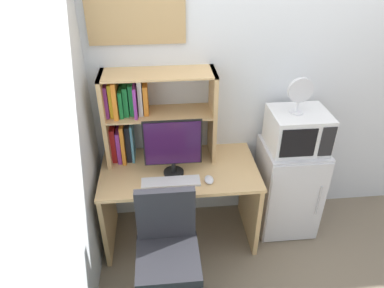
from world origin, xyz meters
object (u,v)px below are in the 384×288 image
mini_fridge (287,187)px  desk_fan (300,93)px  desk_chair (168,259)px  hutch_bookshelf (141,114)px  keyboard (171,182)px  monitor (173,145)px  computer_mouse (209,180)px  microwave (298,130)px  wall_corkboard (136,15)px

mini_fridge → desk_fan: 0.91m
desk_fan → desk_chair: (-1.06, -0.66, -0.94)m
desk_fan → desk_chair: desk_fan is taller
hutch_bookshelf → mini_fridge: size_ratio=1.03×
keyboard → mini_fridge: size_ratio=0.53×
monitor → mini_fridge: monitor is taller
monitor → computer_mouse: bearing=-27.3°
hutch_bookshelf → monitor: size_ratio=1.86×
keyboard → computer_mouse: 0.29m
keyboard → microwave: bearing=13.2°
desk_chair → wall_corkboard: 1.76m
keyboard → desk_chair: 0.56m
microwave → keyboard: bearing=-166.8°
hutch_bookshelf → wall_corkboard: (0.02, 0.12, 0.72)m
monitor → keyboard: monitor is taller
hutch_bookshelf → mini_fridge: hutch_bookshelf is taller
wall_corkboard → keyboard: bearing=-69.4°
wall_corkboard → hutch_bookshelf: bearing=-97.4°
computer_mouse → microwave: bearing=18.7°
monitor → mini_fridge: (1.01, 0.11, -0.58)m
hutch_bookshelf → keyboard: hutch_bookshelf is taller
monitor → microwave: bearing=6.5°
hutch_bookshelf → wall_corkboard: bearing=82.6°
computer_mouse → microwave: 0.83m
mini_fridge → desk_chair: (-1.09, -0.67, -0.03)m
desk_fan → microwave: bearing=9.2°
computer_mouse → keyboard: bearing=178.2°
desk_fan → wall_corkboard: size_ratio=0.41×
hutch_bookshelf → monitor: 0.38m
keyboard → wall_corkboard: size_ratio=0.63×
microwave → monitor: bearing=-173.5°
keyboard → desk_fan: size_ratio=1.54×
computer_mouse → desk_chair: (-0.34, -0.42, -0.36)m
keyboard → desk_chair: (-0.05, -0.43, -0.36)m
mini_fridge → wall_corkboard: (-1.23, 0.27, 1.45)m
wall_corkboard → microwave: bearing=-12.1°
wall_corkboard → mini_fridge: bearing=-12.3°
computer_mouse → wall_corkboard: size_ratio=0.15×
desk_fan → desk_chair: size_ratio=0.32×
desk_fan → mini_fridge: bearing=4.7°
hutch_bookshelf → desk_fan: hutch_bookshelf is taller
computer_mouse → desk_fan: desk_fan is taller
hutch_bookshelf → microwave: size_ratio=1.93×
hutch_bookshelf → wall_corkboard: wall_corkboard is taller
mini_fridge → keyboard: bearing=-167.0°
computer_mouse → microwave: size_ratio=0.24×
hutch_bookshelf → microwave: bearing=-6.5°
desk_chair → computer_mouse: bearing=50.4°
monitor → microwave: size_ratio=1.04×
keyboard → computer_mouse: bearing=-1.8°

